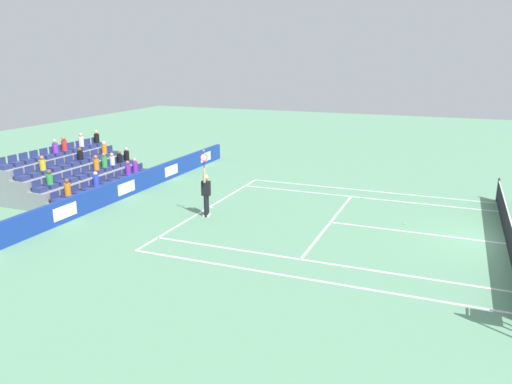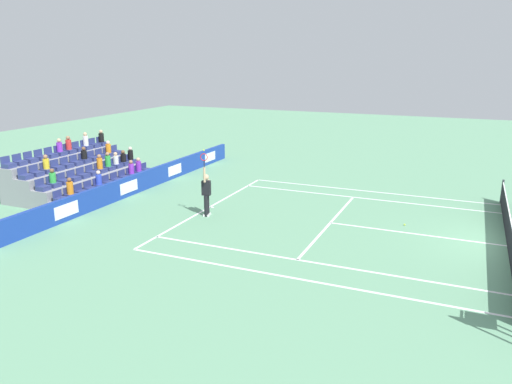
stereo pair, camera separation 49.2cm
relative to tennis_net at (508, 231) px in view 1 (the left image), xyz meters
name	(u,v)px [view 1 (the left image)]	position (x,y,z in m)	size (l,w,h in m)	color
ground_plane	(506,244)	(0.00, 0.00, -0.49)	(80.00, 80.00, 0.00)	#669E77
line_baseline	(209,207)	(0.00, -11.89, -0.49)	(10.97, 0.10, 0.01)	white
line_service	(331,222)	(0.00, -6.40, -0.49)	(8.23, 0.10, 0.01)	white
line_centre_service	(413,232)	(0.00, -3.20, -0.49)	(0.10, 6.40, 0.01)	white
line_singles_sideline_left	(314,261)	(4.12, -5.95, -0.49)	(0.10, 11.89, 0.01)	white
line_singles_sideline_right	(361,197)	(-4.12, -5.95, -0.49)	(0.10, 11.89, 0.01)	white
line_doubles_sideline_left	(302,278)	(5.49, -5.95, -0.49)	(0.10, 11.89, 0.01)	white
line_doubles_sideline_right	(366,190)	(-5.49, -5.95, -0.49)	(0.10, 11.89, 0.01)	white
line_centre_mark	(211,208)	(0.00, -11.79, -0.49)	(0.10, 0.20, 0.01)	white
sponsor_barrier	(125,188)	(0.00, -16.34, -0.02)	(20.18, 0.22, 0.94)	#193899
tennis_net	(508,231)	(0.00, 0.00, 0.00)	(11.97, 0.10, 1.07)	#33383D
tennis_player	(206,193)	(1.14, -11.41, 0.50)	(0.54, 0.41, 2.85)	black
stadium_stand	(75,177)	(-0.02, -19.28, 0.20)	(6.82, 3.80, 2.59)	gray
loose_tennis_ball	(404,223)	(-0.85, -3.62, -0.46)	(0.07, 0.07, 0.07)	#D1E533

